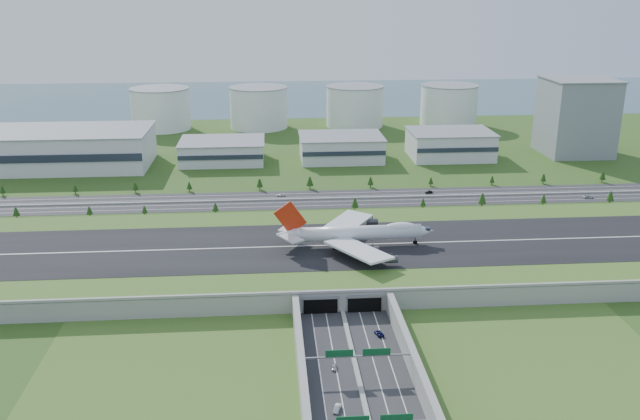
{
  "coord_description": "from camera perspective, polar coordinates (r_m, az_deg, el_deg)",
  "views": [
    {
      "loc": [
        -26.82,
        -284.37,
        120.47
      ],
      "look_at": [
        -2.15,
        35.0,
        13.46
      ],
      "focal_mm": 38.0,
      "sensor_mm": 36.0,
      "label": 1
    }
  ],
  "objects": [
    {
      "name": "hangar_mid_b",
      "position": [
        490.15,
        1.78,
        5.26
      ],
      "size": [
        58.0,
        42.0,
        17.0
      ],
      "primitive_type": "cube",
      "color": "silver",
      "rests_on": "ground"
    },
    {
      "name": "car_7",
      "position": [
        404.96,
        -3.35,
        1.27
      ],
      "size": [
        5.45,
        2.58,
        1.54
      ],
      "primitive_type": "imported",
      "rotation": [
        0.0,
        0.0,
        -1.49
      ],
      "color": "white",
      "rests_on": "ground"
    },
    {
      "name": "fuel_tank_c",
      "position": [
        608.09,
        2.94,
        8.7
      ],
      "size": [
        50.0,
        50.0,
        35.0
      ],
      "primitive_type": "cylinder",
      "color": "white",
      "rests_on": "ground"
    },
    {
      "name": "sign_gantry_near",
      "position": [
        222.37,
        3.21,
        -12.26
      ],
      "size": [
        38.7,
        0.7,
        9.8
      ],
      "color": "gray",
      "rests_on": "ground"
    },
    {
      "name": "tree_row",
      "position": [
        402.65,
        6.12,
        1.63
      ],
      "size": [
        497.51,
        48.65,
        8.35
      ],
      "color": "#3D2819",
      "rests_on": "ground"
    },
    {
      "name": "fuel_tank_d",
      "position": [
        624.55,
        10.79,
        8.66
      ],
      "size": [
        50.0,
        50.0,
        35.0
      ],
      "primitive_type": "cylinder",
      "color": "white",
      "rests_on": "ground"
    },
    {
      "name": "car_0",
      "position": [
        228.69,
        1.2,
        -13.09
      ],
      "size": [
        2.06,
        4.08,
        1.33
      ],
      "primitive_type": "imported",
      "rotation": [
        0.0,
        0.0,
        -0.13
      ],
      "color": "silver",
      "rests_on": "ground"
    },
    {
      "name": "bay_water",
      "position": [
        774.26,
        -2.41,
        9.51
      ],
      "size": [
        1200.0,
        260.0,
        0.06
      ],
      "primitive_type": "cube",
      "color": "#345764",
      "rests_on": "ground"
    },
    {
      "name": "car_5",
      "position": [
        415.25,
        9.15,
        1.49
      ],
      "size": [
        4.94,
        2.95,
        1.54
      ],
      "primitive_type": "imported",
      "rotation": [
        0.0,
        0.0,
        -1.27
      ],
      "color": "black",
      "rests_on": "ground"
    },
    {
      "name": "hangar_west",
      "position": [
        502.46,
        -20.94,
        4.84
      ],
      "size": [
        120.0,
        60.0,
        25.0
      ],
      "primitive_type": "cube",
      "color": "silver",
      "rests_on": "ground"
    },
    {
      "name": "fuel_tank_b",
      "position": [
        603.28,
        -5.19,
        8.57
      ],
      "size": [
        50.0,
        50.0,
        35.0
      ],
      "primitive_type": "cylinder",
      "color": "white",
      "rests_on": "ground"
    },
    {
      "name": "fuel_tank_a",
      "position": [
        610.37,
        -13.27,
        8.27
      ],
      "size": [
        50.0,
        50.0,
        35.0
      ],
      "primitive_type": "cylinder",
      "color": "white",
      "rests_on": "ground"
    },
    {
      "name": "hangar_mid_a",
      "position": [
        488.76,
        -8.22,
        4.92
      ],
      "size": [
        58.0,
        42.0,
        15.0
      ],
      "primitive_type": "cube",
      "color": "silver",
      "rests_on": "ground"
    },
    {
      "name": "airfield_deck",
      "position": [
        308.34,
        0.9,
        -3.7
      ],
      "size": [
        520.0,
        100.0,
        9.2
      ],
      "color": "gray",
      "rests_on": "ground"
    },
    {
      "name": "office_tower",
      "position": [
        538.41,
        20.75,
        7.34
      ],
      "size": [
        46.0,
        46.0,
        55.0
      ],
      "primitive_type": "cube",
      "color": "gray",
      "rests_on": "ground"
    },
    {
      "name": "boeing_747",
      "position": [
        304.53,
        3.04,
        -1.95
      ],
      "size": [
        72.7,
        68.71,
        22.47
      ],
      "rotation": [
        0.0,
        0.0,
        0.02
      ],
      "color": "silver",
      "rests_on": "airfield_deck"
    },
    {
      "name": "underpass_road",
      "position": [
        220.5,
        3.34,
        -13.62
      ],
      "size": [
        38.8,
        120.4,
        8.0
      ],
      "color": "#28282B",
      "rests_on": "ground"
    },
    {
      "name": "car_1",
      "position": [
        209.52,
        1.44,
        -16.35
      ],
      "size": [
        2.96,
        4.76,
        1.48
      ],
      "primitive_type": "imported",
      "rotation": [
        0.0,
        0.0,
        -0.34
      ],
      "color": "silver",
      "rests_on": "ground"
    },
    {
      "name": "car_2",
      "position": [
        249.18,
        5.0,
        -10.31
      ],
      "size": [
        3.5,
        5.35,
        1.37
      ],
      "primitive_type": "imported",
      "rotation": [
        0.0,
        0.0,
        3.41
      ],
      "color": "#0C103F",
      "rests_on": "ground"
    },
    {
      "name": "hangar_mid_c",
      "position": [
        504.69,
        10.89,
        5.44
      ],
      "size": [
        58.0,
        42.0,
        19.0
      ],
      "primitive_type": "cube",
      "color": "silver",
      "rests_on": "ground"
    },
    {
      "name": "ground",
      "position": [
        309.99,
        0.9,
        -4.4
      ],
      "size": [
        1200.0,
        1200.0,
        0.0
      ],
      "primitive_type": "plane",
      "color": "#334C18",
      "rests_on": "ground"
    },
    {
      "name": "car_6",
      "position": [
        431.69,
        21.66,
        1.06
      ],
      "size": [
        5.9,
        2.95,
        1.61
      ],
      "primitive_type": "imported",
      "rotation": [
        0.0,
        0.0,
        1.52
      ],
      "color": "silver",
      "rests_on": "ground"
    },
    {
      "name": "north_expressway",
      "position": [
        398.92,
        -0.36,
        0.9
      ],
      "size": [
        560.0,
        36.0,
        0.12
      ],
      "primitive_type": "cube",
      "color": "#28282B",
      "rests_on": "ground"
    }
  ]
}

